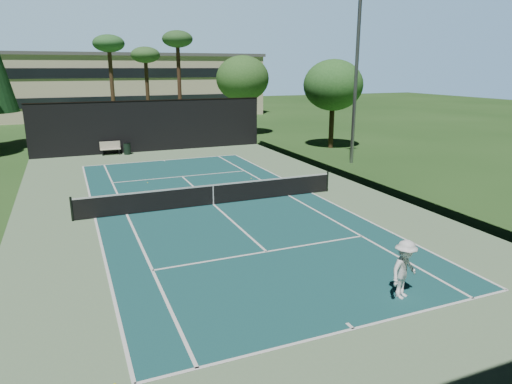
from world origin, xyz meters
TOP-DOWN VIEW (x-y plane):
  - ground at (0.00, 0.00)m, footprint 160.00×160.00m
  - apron_slab at (0.00, 0.00)m, footprint 18.00×32.00m
  - court_surface at (0.00, 0.00)m, footprint 10.97×23.77m
  - court_lines at (0.00, 0.00)m, footprint 11.07×23.87m
  - tennis_net at (0.00, 0.00)m, footprint 12.90×0.10m
  - fence at (0.00, 0.06)m, footprint 18.04×32.05m
  - player at (2.29, -10.99)m, footprint 1.30×1.02m
  - tennis_ball_b at (-1.87, 1.02)m, footprint 0.08×0.08m
  - tennis_ball_c at (3.68, 4.21)m, footprint 0.06×0.06m
  - tennis_ball_d at (-2.23, 5.60)m, footprint 0.07×0.07m
  - park_bench at (-3.30, 15.67)m, footprint 1.50×0.45m
  - trash_bin at (-2.10, 15.31)m, footprint 0.56×0.56m
  - palm_a at (-2.00, 24.00)m, footprint 2.80×2.80m
  - palm_b at (1.50, 26.00)m, footprint 2.80×2.80m
  - palm_c at (4.00, 23.00)m, footprint 2.80×2.80m
  - decid_tree_a at (10.00, 22.00)m, footprint 5.12×5.12m
  - decid_tree_b at (14.00, 12.00)m, footprint 4.80×4.80m
  - campus_building at (0.00, 45.98)m, footprint 40.50×12.50m
  - light_pole at (12.00, 6.00)m, footprint 0.90×0.25m

SIDE VIEW (x-z plane):
  - ground at x=0.00m, z-range 0.00..0.00m
  - apron_slab at x=0.00m, z-range 0.00..0.01m
  - court_surface at x=0.00m, z-range 0.01..0.02m
  - court_lines at x=0.00m, z-range 0.02..0.02m
  - tennis_ball_c at x=3.68m, z-range 0.00..0.06m
  - tennis_ball_d at x=-2.23m, z-range 0.00..0.07m
  - tennis_ball_b at x=-1.87m, z-range 0.00..0.08m
  - trash_bin at x=-2.10m, z-range 0.01..0.95m
  - park_bench at x=-3.30m, z-range 0.03..1.06m
  - tennis_net at x=0.00m, z-range 0.01..1.11m
  - player at x=2.29m, z-range 0.00..1.76m
  - fence at x=0.00m, z-range -0.01..4.02m
  - campus_building at x=0.00m, z-range 0.06..8.36m
  - decid_tree_b at x=14.00m, z-range 1.51..8.65m
  - decid_tree_a at x=10.00m, z-range 1.61..9.23m
  - light_pole at x=12.00m, z-range 0.35..12.57m
  - palm_b at x=1.50m, z-range 3.15..11.57m
  - palm_a at x=-2.00m, z-range 3.53..12.85m
  - palm_c at x=4.00m, z-range 3.72..13.49m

